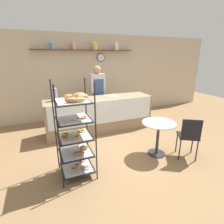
% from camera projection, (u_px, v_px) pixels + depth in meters
% --- Properties ---
extents(ground_plane, '(14.00, 14.00, 0.00)m').
position_uv_depth(ground_plane, '(120.00, 153.00, 3.82)').
color(ground_plane, olive).
extents(back_wall, '(10.00, 0.30, 2.70)m').
position_uv_depth(back_wall, '(86.00, 76.00, 5.81)').
color(back_wall, beige).
rests_on(back_wall, ground_plane).
extents(display_counter, '(2.90, 0.71, 0.94)m').
position_uv_depth(display_counter, '(100.00, 114.00, 4.84)').
color(display_counter, '#937A5B').
rests_on(display_counter, ground_plane).
extents(pastry_rack, '(0.59, 0.58, 1.66)m').
position_uv_depth(pastry_rack, '(76.00, 133.00, 2.90)').
color(pastry_rack, black).
rests_on(pastry_rack, ground_plane).
extents(person_worker, '(0.44, 0.24, 1.75)m').
position_uv_depth(person_worker, '(98.00, 92.00, 5.28)').
color(person_worker, '#282833').
rests_on(person_worker, ground_plane).
extents(cafe_table, '(0.68, 0.68, 0.72)m').
position_uv_depth(cafe_table, '(158.00, 131.00, 3.61)').
color(cafe_table, '#262628').
rests_on(cafe_table, ground_plane).
extents(cafe_chair, '(0.52, 0.52, 0.88)m').
position_uv_depth(cafe_chair, '(189.00, 134.00, 3.44)').
color(cafe_chair, black).
rests_on(cafe_chair, ground_plane).
extents(coffee_carafe, '(0.14, 0.14, 0.34)m').
position_uv_depth(coffee_carafe, '(54.00, 95.00, 4.34)').
color(coffee_carafe, gray).
rests_on(coffee_carafe, display_counter).
extents(donut_tray_counter, '(0.36, 0.31, 0.05)m').
position_uv_depth(donut_tray_counter, '(112.00, 96.00, 4.89)').
color(donut_tray_counter, silver).
rests_on(donut_tray_counter, display_counter).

